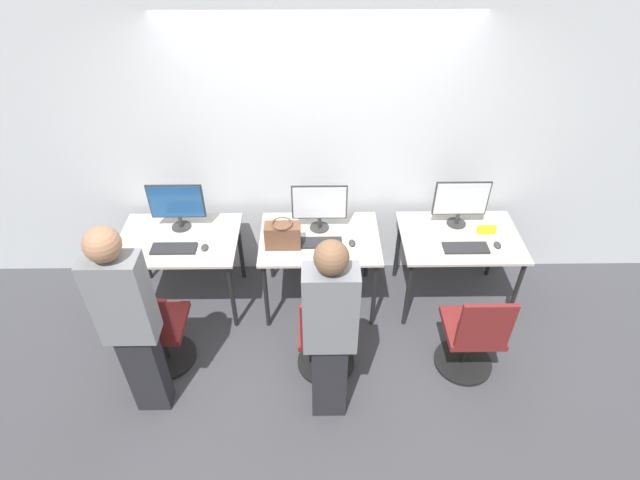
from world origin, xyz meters
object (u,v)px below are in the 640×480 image
keyboard_left (174,249)px  person_center (330,330)px  office_chair_left (158,334)px  person_left (129,320)px  handbag (283,235)px  keyboard_center (320,243)px  office_chair_center (326,339)px  office_chair_right (472,339)px  monitor_center (319,205)px  mouse_center (352,243)px  monitor_right (461,201)px  mouse_left (205,247)px  keyboard_right (466,248)px  monitor_left (177,204)px  mouse_right (497,245)px

keyboard_left → person_center: size_ratio=0.23×
office_chair_left → person_left: bearing=-88.6°
keyboard_left → handbag: handbag is taller
keyboard_center → handbag: bearing=-175.4°
office_chair_center → keyboard_left: bearing=152.4°
keyboard_center → office_chair_right: office_chair_right is taller
monitor_center → handbag: (-0.31, -0.25, -0.13)m
mouse_center → keyboard_center: bearing=177.1°
keyboard_center → monitor_right: (1.24, 0.27, 0.23)m
person_center → office_chair_right: (1.15, 0.35, -0.53)m
mouse_left → office_chair_center: office_chair_center is taller
monitor_right → keyboard_right: 0.43m
mouse_center → monitor_left: bearing=169.9°
mouse_right → monitor_right: bearing=130.4°
mouse_center → monitor_right: monitor_right is taller
office_chair_center → monitor_right: monitor_right is taller
keyboard_left → mouse_center: mouse_center is taller
keyboard_left → office_chair_center: (1.28, -0.67, -0.39)m
monitor_right → office_chair_center: bearing=-140.1°
office_chair_center → mouse_left: bearing=146.5°
monitor_center → monitor_right: size_ratio=1.00×
person_left → mouse_center: bearing=32.8°
monitor_right → handbag: monitor_right is taller
handbag → keyboard_right: bearing=-2.3°
office_chair_left → person_center: size_ratio=0.55×
person_center → keyboard_left: bearing=141.3°
mouse_left → keyboard_left: bearing=-178.9°
monitor_left → monitor_center: 1.24m
person_left → mouse_right: size_ratio=19.05×
mouse_center → mouse_left: bearing=-178.1°
mouse_left → office_chair_center: bearing=-33.5°
keyboard_center → keyboard_left: bearing=-177.2°
keyboard_right → monitor_center: bearing=165.9°
keyboard_left → office_chair_left: size_ratio=0.42×
keyboard_right → keyboard_left: bearing=179.4°
monitor_left → monitor_center: same height
mouse_left → mouse_center: (1.25, 0.04, 0.00)m
keyboard_left → office_chair_center: 1.49m
person_left → office_chair_right: size_ratio=1.88×
person_center → mouse_right: 1.80m
office_chair_left → handbag: 1.28m
monitor_left → office_chair_center: 1.73m
mouse_left → office_chair_right: bearing=-17.6°
keyboard_left → keyboard_center: same height
mouse_left → office_chair_right: 2.32m
office_chair_left → monitor_center: size_ratio=1.90×
person_left → keyboard_right: (2.53, 0.94, -0.18)m
monitor_center → mouse_center: 0.43m
mouse_center → person_center: person_center is taller
monitor_center → mouse_center: size_ratio=5.33×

